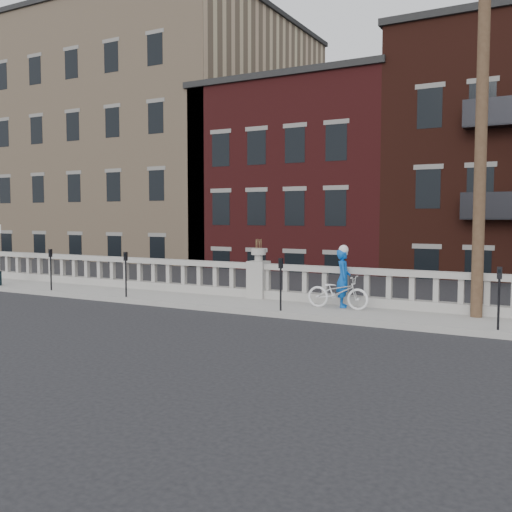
{
  "coord_description": "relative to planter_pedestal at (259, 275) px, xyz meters",
  "views": [
    {
      "loc": [
        8.09,
        -10.96,
        2.59
      ],
      "look_at": [
        0.32,
        3.2,
        1.46
      ],
      "focal_mm": 40.0,
      "sensor_mm": 36.0,
      "label": 1
    }
  ],
  "objects": [
    {
      "name": "lower_level",
      "position": [
        0.56,
        19.09,
        1.8
      ],
      "size": [
        80.0,
        44.0,
        20.8
      ],
      "color": "#605E59",
      "rests_on": "ground"
    },
    {
      "name": "parking_meter_b",
      "position": [
        -3.59,
        -1.8,
        0.17
      ],
      "size": [
        0.1,
        0.09,
        1.36
      ],
      "color": "black",
      "rests_on": "sidewalk"
    },
    {
      "name": "parking_meter_d",
      "position": [
        6.83,
        -1.8,
        0.17
      ],
      "size": [
        0.1,
        0.09,
        1.36
      ],
      "color": "black",
      "rests_on": "sidewalk"
    },
    {
      "name": "sidewalk",
      "position": [
        0.0,
        -0.95,
        -0.76
      ],
      "size": [
        32.0,
        2.2,
        0.15
      ],
      "primitive_type": "cube",
      "color": "gray",
      "rests_on": "ground"
    },
    {
      "name": "parking_meter_c",
      "position": [
        1.62,
        -1.8,
        0.17
      ],
      "size": [
        0.1,
        0.09,
        1.36
      ],
      "color": "black",
      "rests_on": "sidewalk"
    },
    {
      "name": "planter_pedestal",
      "position": [
        0.0,
        0.0,
        0.0
      ],
      "size": [
        0.55,
        0.55,
        1.76
      ],
      "color": "gray",
      "rests_on": "sidewalk"
    },
    {
      "name": "balustrade",
      "position": [
        0.0,
        0.0,
        -0.19
      ],
      "size": [
        28.0,
        0.34,
        1.03
      ],
      "color": "gray",
      "rests_on": "sidewalk"
    },
    {
      "name": "utility_pole",
      "position": [
        6.2,
        -0.35,
        4.41
      ],
      "size": [
        1.6,
        0.28,
        10.0
      ],
      "color": "#422D1E",
      "rests_on": "sidewalk"
    },
    {
      "name": "bicycle",
      "position": [
        2.8,
        -0.78,
        -0.24
      ],
      "size": [
        1.68,
        0.61,
        0.88
      ],
      "primitive_type": "imported",
      "rotation": [
        0.0,
        0.0,
        1.59
      ],
      "color": "silver",
      "rests_on": "sidewalk"
    },
    {
      "name": "ground",
      "position": [
        0.0,
        -3.95,
        -0.83
      ],
      "size": [
        120.0,
        120.0,
        0.0
      ],
      "primitive_type": "plane",
      "color": "black",
      "rests_on": "ground"
    },
    {
      "name": "cyclist",
      "position": [
        2.84,
        -0.48,
        0.1
      ],
      "size": [
        0.55,
        0.67,
        1.56
      ],
      "primitive_type": "imported",
      "rotation": [
        0.0,
        0.0,
        1.93
      ],
      "color": "#0B4DB3",
      "rests_on": "sidewalk"
    },
    {
      "name": "parking_meter_a",
      "position": [
        -6.81,
        -1.8,
        0.17
      ],
      "size": [
        0.1,
        0.09,
        1.36
      ],
      "color": "black",
      "rests_on": "sidewalk"
    }
  ]
}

